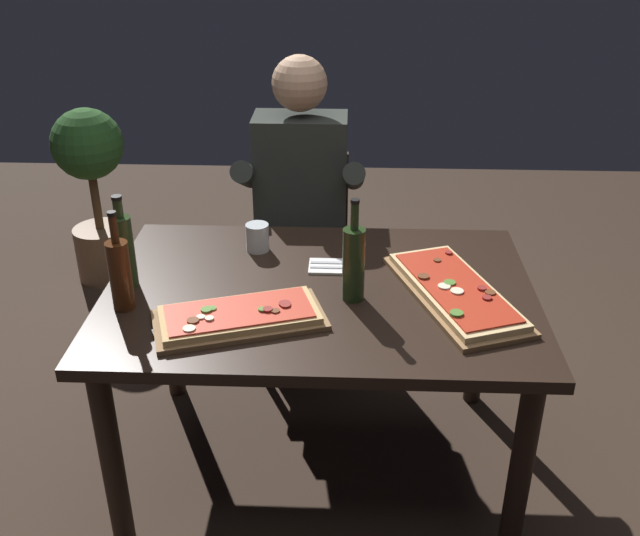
# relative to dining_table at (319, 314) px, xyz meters

# --- Properties ---
(ground_plane) EXTENTS (6.40, 6.40, 0.00)m
(ground_plane) POSITION_rel_dining_table_xyz_m (0.00, 0.00, -0.64)
(ground_plane) COLOR #38281E
(dining_table) EXTENTS (1.40, 0.96, 0.74)m
(dining_table) POSITION_rel_dining_table_xyz_m (0.00, 0.00, 0.00)
(dining_table) COLOR black
(dining_table) RESTS_ON ground_plane
(pizza_rectangular_front) EXTENTS (0.56, 0.38, 0.05)m
(pizza_rectangular_front) POSITION_rel_dining_table_xyz_m (-0.23, -0.22, 0.11)
(pizza_rectangular_front) COLOR olive
(pizza_rectangular_front) RESTS_ON dining_table
(pizza_rectangular_left) EXTENTS (0.44, 0.65, 0.05)m
(pizza_rectangular_left) POSITION_rel_dining_table_xyz_m (0.43, -0.03, 0.12)
(pizza_rectangular_left) COLOR olive
(pizza_rectangular_left) RESTS_ON dining_table
(wine_bottle_dark) EXTENTS (0.07, 0.07, 0.34)m
(wine_bottle_dark) POSITION_rel_dining_table_xyz_m (0.11, -0.06, 0.22)
(wine_bottle_dark) COLOR #233819
(wine_bottle_dark) RESTS_ON dining_table
(oil_bottle_amber) EXTENTS (0.07, 0.07, 0.31)m
(oil_bottle_amber) POSITION_rel_dining_table_xyz_m (-0.63, 0.00, 0.23)
(oil_bottle_amber) COLOR #233819
(oil_bottle_amber) RESTS_ON dining_table
(vinegar_bottle_green) EXTENTS (0.07, 0.07, 0.32)m
(vinegar_bottle_green) POSITION_rel_dining_table_xyz_m (-0.60, -0.14, 0.22)
(vinegar_bottle_green) COLOR #47230F
(vinegar_bottle_green) RESTS_ON dining_table
(tumbler_near_camera) EXTENTS (0.08, 0.08, 0.10)m
(tumbler_near_camera) POSITION_rel_dining_table_xyz_m (-0.23, 0.28, 0.15)
(tumbler_near_camera) COLOR silver
(tumbler_near_camera) RESTS_ON dining_table
(napkin_cutlery_set) EXTENTS (0.18, 0.11, 0.01)m
(napkin_cutlery_set) POSITION_rel_dining_table_xyz_m (0.05, 0.15, 0.10)
(napkin_cutlery_set) COLOR white
(napkin_cutlery_set) RESTS_ON dining_table
(diner_chair) EXTENTS (0.44, 0.44, 0.87)m
(diner_chair) POSITION_rel_dining_table_xyz_m (-0.11, 0.86, -0.16)
(diner_chair) COLOR black
(diner_chair) RESTS_ON ground_plane
(seated_diner) EXTENTS (0.53, 0.41, 1.33)m
(seated_diner) POSITION_rel_dining_table_xyz_m (-0.11, 0.74, 0.10)
(seated_diner) COLOR #23232D
(seated_diner) RESTS_ON ground_plane
(potted_plant_corner) EXTENTS (0.36, 0.36, 0.94)m
(potted_plant_corner) POSITION_rel_dining_table_xyz_m (-1.23, 1.40, -0.10)
(potted_plant_corner) COLOR #846042
(potted_plant_corner) RESTS_ON ground_plane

